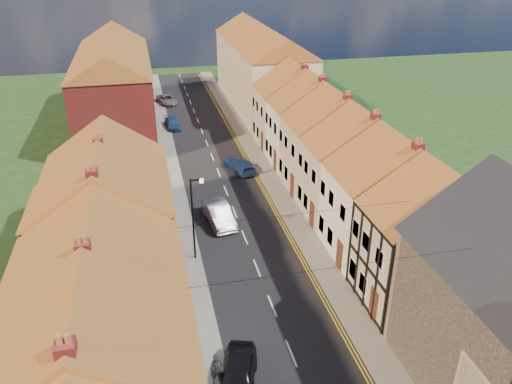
{
  "coord_description": "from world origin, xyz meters",
  "views": [
    {
      "loc": [
        -6.33,
        -8.95,
        19.57
      ],
      "look_at": [
        0.95,
        22.35,
        3.5
      ],
      "focal_mm": 35.0,
      "sensor_mm": 36.0,
      "label": 1
    }
  ],
  "objects_px": {
    "lamppost": "(194,214)",
    "pedestrian_left": "(217,370)",
    "car_near": "(238,376)",
    "car_far_b": "(240,164)",
    "car_far": "(173,124)",
    "car_mid": "(219,214)",
    "car_distant": "(167,100)"
  },
  "relations": [
    {
      "from": "lamppost",
      "to": "car_far_b",
      "type": "height_order",
      "value": "lamppost"
    },
    {
      "from": "lamppost",
      "to": "car_near",
      "type": "distance_m",
      "value": 11.89
    },
    {
      "from": "lamppost",
      "to": "car_mid",
      "type": "xyz_separation_m",
      "value": [
        2.31,
        4.63,
        -2.76
      ]
    },
    {
      "from": "lamppost",
      "to": "car_far",
      "type": "xyz_separation_m",
      "value": [
        0.61,
        27.81,
        -2.98
      ]
    },
    {
      "from": "lamppost",
      "to": "pedestrian_left",
      "type": "distance_m",
      "value": 11.47
    },
    {
      "from": "lamppost",
      "to": "car_near",
      "type": "relative_size",
      "value": 1.4
    },
    {
      "from": "car_distant",
      "to": "car_far_b",
      "type": "bearing_deg",
      "value": -91.44
    },
    {
      "from": "car_near",
      "to": "pedestrian_left",
      "type": "distance_m",
      "value": 1.06
    },
    {
      "from": "car_far",
      "to": "car_distant",
      "type": "relative_size",
      "value": 0.91
    },
    {
      "from": "lamppost",
      "to": "car_distant",
      "type": "bearing_deg",
      "value": 89.08
    },
    {
      "from": "car_near",
      "to": "car_distant",
      "type": "relative_size",
      "value": 1.02
    },
    {
      "from": "car_far",
      "to": "car_distant",
      "type": "distance_m",
      "value": 10.16
    },
    {
      "from": "car_far",
      "to": "pedestrian_left",
      "type": "relative_size",
      "value": 2.18
    },
    {
      "from": "car_far",
      "to": "car_far_b",
      "type": "bearing_deg",
      "value": -75.58
    },
    {
      "from": "car_far_b",
      "to": "pedestrian_left",
      "type": "bearing_deg",
      "value": 61.95
    },
    {
      "from": "car_distant",
      "to": "car_far_b",
      "type": "distance_m",
      "value": 24.54
    },
    {
      "from": "car_near",
      "to": "pedestrian_left",
      "type": "xyz_separation_m",
      "value": [
        -0.96,
        0.36,
        0.27
      ]
    },
    {
      "from": "pedestrian_left",
      "to": "car_near",
      "type": "bearing_deg",
      "value": -12.78
    },
    {
      "from": "car_mid",
      "to": "pedestrian_left",
      "type": "relative_size",
      "value": 2.66
    },
    {
      "from": "lamppost",
      "to": "car_near",
      "type": "xyz_separation_m",
      "value": [
        0.61,
        -11.54,
        -2.81
      ]
    },
    {
      "from": "pedestrian_left",
      "to": "car_far_b",
      "type": "relative_size",
      "value": 0.4
    },
    {
      "from": "lamppost",
      "to": "car_mid",
      "type": "distance_m",
      "value": 5.87
    },
    {
      "from": "car_near",
      "to": "car_far_b",
      "type": "height_order",
      "value": "car_near"
    },
    {
      "from": "lamppost",
      "to": "car_far_b",
      "type": "relative_size",
      "value": 1.35
    },
    {
      "from": "car_near",
      "to": "car_mid",
      "type": "distance_m",
      "value": 16.26
    },
    {
      "from": "car_far",
      "to": "lamppost",
      "type": "bearing_deg",
      "value": -97.63
    },
    {
      "from": "car_far_b",
      "to": "car_distant",
      "type": "bearing_deg",
      "value": -91.87
    },
    {
      "from": "car_distant",
      "to": "car_far_b",
      "type": "height_order",
      "value": "car_far_b"
    },
    {
      "from": "lamppost",
      "to": "pedestrian_left",
      "type": "relative_size",
      "value": 3.41
    },
    {
      "from": "car_mid",
      "to": "car_far",
      "type": "xyz_separation_m",
      "value": [
        -1.7,
        23.18,
        -0.22
      ]
    },
    {
      "from": "car_distant",
      "to": "pedestrian_left",
      "type": "distance_m",
      "value": 49.17
    },
    {
      "from": "pedestrian_left",
      "to": "car_far_b",
      "type": "height_order",
      "value": "pedestrian_left"
    }
  ]
}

